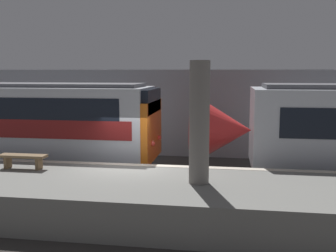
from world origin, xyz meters
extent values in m
plane|color=#33302D|center=(0.00, 0.00, 0.00)|extent=(120.00, 120.00, 0.00)
cube|color=slate|center=(0.00, -1.93, 0.53)|extent=(40.00, 3.86, 1.06)
cube|color=beige|center=(0.00, -0.15, 1.07)|extent=(40.00, 0.30, 0.01)
cube|color=gray|center=(0.00, 6.31, 2.09)|extent=(50.00, 0.15, 4.19)
cylinder|color=slate|center=(2.41, -1.90, 2.73)|extent=(0.55, 0.55, 3.33)
cone|color=red|center=(2.93, 2.28, 1.94)|extent=(2.20, 2.69, 2.69)
sphere|color=#F2EFCC|center=(1.98, 2.28, 1.52)|extent=(0.20, 0.20, 0.20)
cube|color=orange|center=(0.27, 2.28, 1.86)|extent=(0.25, 2.90, 2.27)
cube|color=black|center=(0.27, 2.28, 2.99)|extent=(0.25, 2.61, 0.91)
sphere|color=#EA4C42|center=(0.43, 1.61, 1.46)|extent=(0.18, 0.18, 0.18)
sphere|color=#EA4C42|center=(0.43, 2.94, 1.46)|extent=(0.18, 0.18, 0.18)
cube|color=brown|center=(-3.70, -1.17, 1.27)|extent=(0.10, 0.32, 0.41)
cube|color=brown|center=(-2.65, -1.17, 1.27)|extent=(0.10, 0.32, 0.41)
cube|color=brown|center=(-3.18, -1.17, 1.47)|extent=(1.50, 0.40, 0.08)
camera|label=1|loc=(3.16, -12.40, 4.09)|focal=42.00mm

